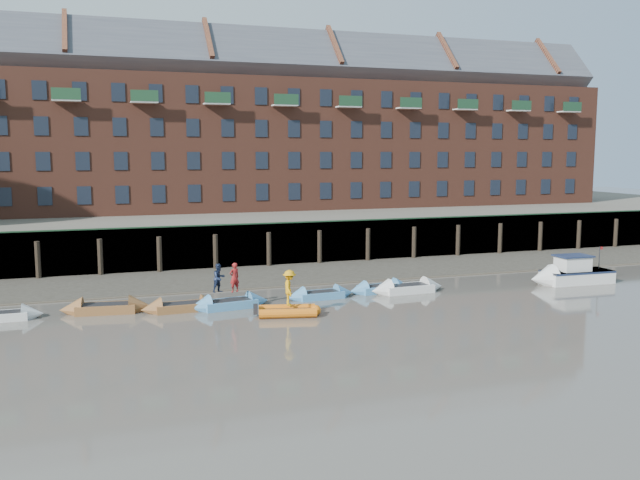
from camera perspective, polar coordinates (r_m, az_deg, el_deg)
name	(u,v)px	position (r m, az deg, el deg)	size (l,w,h in m)	color
ground	(347,349)	(30.01, 2.30, -9.12)	(220.00, 220.00, 0.00)	#5F5951
foreshore	(254,277)	(46.82, -5.56, -3.12)	(110.00, 8.00, 0.50)	#3D382F
mud_band	(266,286)	(43.57, -4.55, -3.91)	(110.00, 1.60, 0.10)	#4C4336
river_wall	(241,246)	(50.79, -6.69, -0.49)	(110.00, 1.23, 3.30)	#2D2A26
bank_terrace	(211,227)	(64.09, -9.20, 1.11)	(110.00, 28.00, 3.20)	#5E594D
apartment_terrace	(206,105)	(64.83, -9.55, 11.11)	(80.60, 15.56, 20.98)	brown
rowboat_0	(0,316)	(38.42, -25.36, -5.82)	(4.19, 1.25, 1.21)	silver
rowboat_1	(106,308)	(38.13, -17.56, -5.50)	(4.90, 1.94, 1.38)	brown
rowboat_2	(182,307)	(37.53, -11.57, -5.54)	(4.39, 1.47, 1.26)	brown
rowboat_3	(230,304)	(37.75, -7.63, -5.36)	(4.69, 1.97, 1.32)	#4888BB
rowboat_4	(320,295)	(39.84, 0.02, -4.64)	(4.23, 1.49, 1.21)	#4888BB
rowboat_5	(380,289)	(41.80, 5.09, -4.09)	(4.33, 1.73, 1.22)	#4888BB
rowboat_6	(407,288)	(41.86, 7.36, -4.07)	(4.88, 1.60, 1.40)	silver
rib_tender	(290,311)	(35.78, -2.54, -5.99)	(3.38, 2.15, 0.57)	orange
motor_launch	(565,275)	(46.96, 19.92, -2.75)	(5.81, 2.05, 2.38)	silver
person_rower_a	(234,277)	(37.49, -7.22, -3.14)	(0.60, 0.39, 1.64)	maroon
person_rower_b	(219,278)	(37.52, -8.50, -3.19)	(0.78, 0.61, 1.60)	#19233F
person_rib_crew	(290,288)	(35.59, -2.58, -4.04)	(1.22, 0.70, 1.88)	orange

